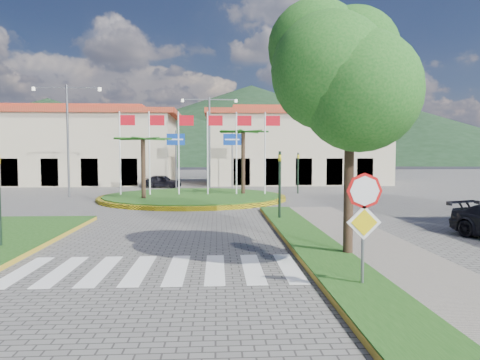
{
  "coord_description": "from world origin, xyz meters",
  "views": [
    {
      "loc": [
        1.67,
        -7.25,
        3.04
      ],
      "look_at": [
        2.48,
        8.0,
        2.14
      ],
      "focal_mm": 32.0,
      "sensor_mm": 36.0,
      "label": 1
    }
  ],
  "objects_px": {
    "car_dark_a": "(162,181)",
    "stop_sign": "(364,211)",
    "white_van": "(71,181)",
    "roundabout_island": "(193,197)",
    "deciduous_tree": "(350,81)",
    "car_dark_b": "(233,179)"
  },
  "relations": [
    {
      "from": "car_dark_a",
      "to": "stop_sign",
      "type": "bearing_deg",
      "value": -153.27
    },
    {
      "from": "stop_sign",
      "to": "white_van",
      "type": "distance_m",
      "value": 37.38
    },
    {
      "from": "roundabout_island",
      "to": "stop_sign",
      "type": "xyz_separation_m",
      "value": [
        4.9,
        -20.04,
        1.62
      ]
    },
    {
      "from": "stop_sign",
      "to": "deciduous_tree",
      "type": "relative_size",
      "value": 0.39
    },
    {
      "from": "deciduous_tree",
      "to": "stop_sign",
      "type": "bearing_deg",
      "value": -101.18
    },
    {
      "from": "roundabout_island",
      "to": "car_dark_a",
      "type": "height_order",
      "value": "roundabout_island"
    },
    {
      "from": "deciduous_tree",
      "to": "white_van",
      "type": "relative_size",
      "value": 1.76
    },
    {
      "from": "deciduous_tree",
      "to": "white_van",
      "type": "distance_m",
      "value": 35.31
    },
    {
      "from": "stop_sign",
      "to": "car_dark_a",
      "type": "height_order",
      "value": "stop_sign"
    },
    {
      "from": "roundabout_island",
      "to": "deciduous_tree",
      "type": "bearing_deg",
      "value": -72.09
    },
    {
      "from": "car_dark_b",
      "to": "stop_sign",
      "type": "bearing_deg",
      "value": 158.71
    },
    {
      "from": "deciduous_tree",
      "to": "car_dark_a",
      "type": "bearing_deg",
      "value": 107.98
    },
    {
      "from": "roundabout_island",
      "to": "stop_sign",
      "type": "relative_size",
      "value": 4.79
    },
    {
      "from": "white_van",
      "to": "car_dark_b",
      "type": "distance_m",
      "value": 15.84
    },
    {
      "from": "stop_sign",
      "to": "roundabout_island",
      "type": "bearing_deg",
      "value": 103.73
    },
    {
      "from": "white_van",
      "to": "car_dark_b",
      "type": "bearing_deg",
      "value": -99.6
    },
    {
      "from": "deciduous_tree",
      "to": "white_van",
      "type": "bearing_deg",
      "value": 121.05
    },
    {
      "from": "white_van",
      "to": "car_dark_b",
      "type": "height_order",
      "value": "car_dark_b"
    },
    {
      "from": "stop_sign",
      "to": "white_van",
      "type": "relative_size",
      "value": 0.69
    },
    {
      "from": "white_van",
      "to": "car_dark_a",
      "type": "xyz_separation_m",
      "value": [
        9.14,
        -2.52,
        0.06
      ]
    },
    {
      "from": "stop_sign",
      "to": "car_dark_a",
      "type": "distance_m",
      "value": 31.64
    },
    {
      "from": "deciduous_tree",
      "to": "car_dark_a",
      "type": "distance_m",
      "value": 29.24
    }
  ]
}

